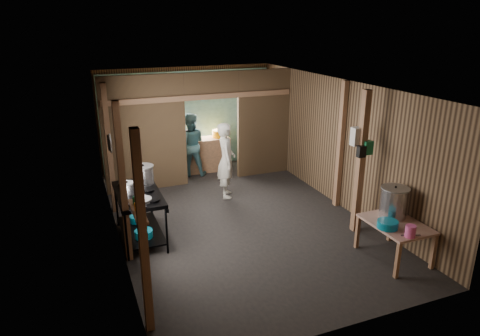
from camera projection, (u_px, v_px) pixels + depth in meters
name	position (u px, v px, depth m)	size (l,w,h in m)	color
floor	(236.00, 218.00, 8.50)	(4.50, 7.00, 0.00)	black
ceiling	(236.00, 85.00, 7.65)	(4.50, 7.00, 0.00)	#4C4B49
wall_back	(187.00, 118.00, 11.15)	(4.50, 0.00, 2.60)	brown
wall_front	(345.00, 237.00, 5.00)	(4.50, 0.00, 2.60)	brown
wall_left	(112.00, 169.00, 7.29)	(0.00, 7.00, 2.60)	brown
wall_right	(338.00, 143.00, 8.86)	(0.00, 7.00, 2.60)	brown
partition_left	(145.00, 134.00, 9.54)	(1.85, 0.10, 2.60)	brown
partition_right	(263.00, 123.00, 10.56)	(1.35, 0.10, 2.60)	brown
partition_header	(211.00, 85.00, 9.77)	(1.30, 0.10, 0.60)	brown
turquoise_panel	(188.00, 120.00, 11.11)	(4.40, 0.06, 2.50)	#7BBAB6
back_counter	(206.00, 154.00, 11.06)	(1.20, 0.50, 0.85)	#A56D47
wall_clock	(197.00, 95.00, 10.96)	(0.20, 0.20, 0.03)	beige
post_left_a	(143.00, 236.00, 5.03)	(0.10, 0.12, 2.60)	#A56D47
post_left_b	(123.00, 184.00, 6.61)	(0.10, 0.12, 2.60)	#A56D47
post_left_c	(109.00, 150.00, 8.37)	(0.10, 0.12, 2.60)	#A56D47
post_right	(340.00, 146.00, 8.66)	(0.10, 0.12, 2.60)	#A56D47
post_free	(360.00, 163.00, 7.58)	(0.12, 0.12, 2.60)	#A56D47
cross_beam	(202.00, 97.00, 9.72)	(4.40, 0.12, 0.12)	#A56D47
pan_lid_big	(110.00, 143.00, 7.54)	(0.34, 0.34, 0.03)	gray
pan_lid_small	(109.00, 143.00, 7.92)	(0.30, 0.30, 0.03)	black
wall_shelf	(138.00, 211.00, 5.45)	(0.14, 0.80, 0.03)	#A56D47
jar_white	(141.00, 214.00, 5.20)	(0.07, 0.07, 0.10)	beige
jar_yellow	(137.00, 207.00, 5.42)	(0.08, 0.08, 0.10)	orange
jar_green	(135.00, 200.00, 5.62)	(0.06, 0.06, 0.10)	#115C31
bag_white	(358.00, 136.00, 7.48)	(0.22, 0.15, 0.32)	beige
bag_green	(368.00, 148.00, 7.45)	(0.16, 0.12, 0.24)	#115C31
bag_black	(361.00, 152.00, 7.40)	(0.14, 0.10, 0.20)	black
gas_range	(140.00, 216.00, 7.55)	(0.77, 1.50, 0.88)	black
prep_table	(394.00, 240.00, 6.97)	(0.77, 1.06, 0.63)	tan
stove_pot_large	(144.00, 176.00, 7.72)	(0.37, 0.37, 0.37)	#B7B7BF
stove_pot_med	(127.00, 189.00, 7.33)	(0.25, 0.25, 0.22)	#B7B7BF
frying_pan	(142.00, 200.00, 7.02)	(0.32, 0.54, 0.07)	gray
blue_tub_front	(144.00, 234.00, 7.35)	(0.31, 0.31, 0.13)	#09708D
blue_tub_back	(138.00, 219.00, 7.92)	(0.29, 0.29, 0.12)	#09708D
stock_pot	(394.00, 203.00, 7.02)	(0.46, 0.46, 0.53)	#B7B7BF
wash_basin	(388.00, 224.00, 6.68)	(0.32, 0.32, 0.12)	#09708D
pink_bucket	(410.00, 231.00, 6.40)	(0.15, 0.15, 0.19)	#E15299
knife	(411.00, 235.00, 6.46)	(0.30, 0.04, 0.01)	#B7B7BF
yellow_tub	(219.00, 134.00, 11.02)	(0.34, 0.34, 0.19)	orange
red_cup	(191.00, 137.00, 10.77)	(0.12, 0.12, 0.14)	red
cook	(226.00, 160.00, 9.29)	(0.60, 0.40, 1.65)	beige
worker_back	(190.00, 145.00, 10.61)	(0.76, 0.59, 1.57)	#46767E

